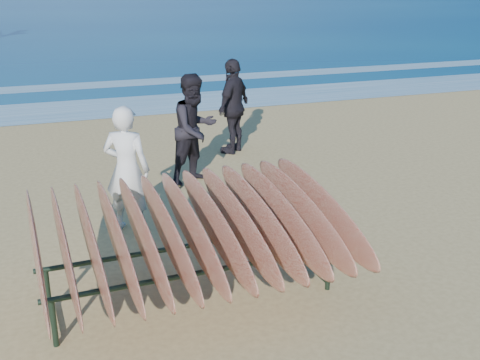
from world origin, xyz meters
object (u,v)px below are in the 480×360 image
Objects in this scene: person_dark_b at (234,106)px; surfboard_rack at (192,230)px; person_white at (127,169)px; person_dark_a at (195,129)px.

surfboard_rack is at bearing 22.64° from person_dark_b.
person_dark_a is (1.41, 1.64, 0.04)m from person_white.
person_dark_b is (2.60, 3.11, 0.05)m from person_white.
person_dark_a reaches higher than surfboard_rack.
person_dark_a is at bearing -100.23° from person_white.
person_white is 2.16m from person_dark_a.
person_dark_a is at bearing 7.15° from person_dark_b.
surfboard_rack is 5.73m from person_dark_b.
person_dark_b is at bearing 24.94° from person_dark_a.
person_dark_b is at bearing 64.52° from surfboard_rack.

